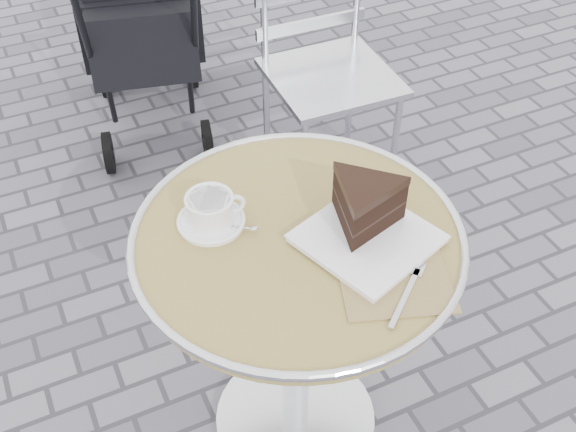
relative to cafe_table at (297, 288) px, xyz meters
name	(u,v)px	position (x,y,z in m)	size (l,w,h in m)	color
ground	(295,421)	(0.00, 0.00, -0.57)	(80.00, 80.00, 0.00)	slate
cafe_table	(297,288)	(0.00, 0.00, 0.00)	(0.72, 0.72, 0.74)	silver
cappuccino_set	(211,212)	(-0.15, 0.11, 0.20)	(0.15, 0.15, 0.07)	white
cake_plate_set	(366,213)	(0.13, -0.05, 0.22)	(0.31, 0.40, 0.13)	#8D724D
bistro_chair	(320,40)	(0.56, 0.98, 0.00)	(0.42, 0.42, 0.91)	silver
baby_stroller	(141,26)	(0.09, 1.58, -0.14)	(0.60, 0.97, 0.94)	black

